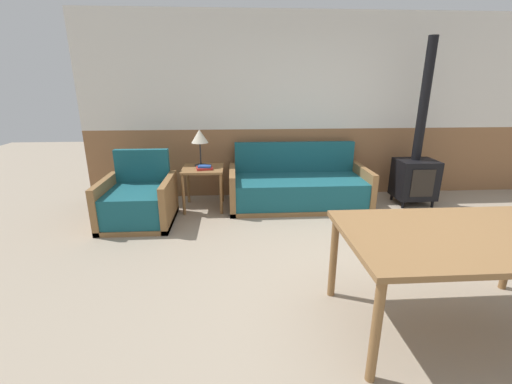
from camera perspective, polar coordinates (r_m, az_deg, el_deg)
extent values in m
plane|color=gray|center=(3.43, 20.92, -13.80)|extent=(16.00, 16.00, 0.00)
cube|color=#8E603D|center=(5.56, 10.61, 5.03)|extent=(7.20, 0.06, 1.05)
cube|color=silver|center=(5.43, 11.46, 19.04)|extent=(7.20, 0.06, 1.65)
cube|color=olive|center=(5.06, 6.94, -1.91)|extent=(1.97, 0.90, 0.06)
cube|color=#195660|center=(4.97, 7.07, 0.26)|extent=(1.81, 0.82, 0.36)
cube|color=#195660|center=(5.27, 6.41, 5.85)|extent=(1.81, 0.10, 0.45)
cube|color=olive|center=(4.90, -3.91, 0.57)|extent=(0.08, 0.90, 0.56)
cube|color=olive|center=(5.24, 17.29, 0.94)|extent=(0.08, 0.90, 0.56)
cube|color=olive|center=(4.67, -18.78, -4.49)|extent=(0.87, 0.87, 0.06)
cube|color=#195660|center=(4.58, -19.12, -2.06)|extent=(0.71, 0.79, 0.38)
cube|color=#195660|center=(4.84, -18.40, 4.17)|extent=(0.71, 0.10, 0.45)
cube|color=olive|center=(4.71, -23.71, -1.56)|extent=(0.08, 0.87, 0.58)
cube|color=olive|center=(4.50, -14.28, -1.43)|extent=(0.08, 0.87, 0.58)
cube|color=olive|center=(4.83, -8.86, 3.85)|extent=(0.56, 0.56, 0.03)
cylinder|color=olive|center=(4.71, -12.00, -0.48)|extent=(0.04, 0.04, 0.56)
cylinder|color=olive|center=(4.66, -5.85, -0.37)|extent=(0.04, 0.04, 0.56)
cylinder|color=olive|center=(5.18, -11.25, 1.27)|extent=(0.04, 0.04, 0.56)
cylinder|color=olive|center=(5.14, -5.67, 1.40)|extent=(0.04, 0.04, 0.56)
cylinder|color=#262628|center=(4.93, -9.14, 4.40)|extent=(0.18, 0.18, 0.02)
cylinder|color=#262628|center=(4.89, -9.24, 6.30)|extent=(0.02, 0.02, 0.31)
cone|color=beige|center=(4.85, -9.39, 9.17)|extent=(0.23, 0.23, 0.18)
cube|color=#B22823|center=(4.73, -8.59, 3.93)|extent=(0.24, 0.20, 0.03)
cube|color=#234799|center=(4.72, -8.56, 4.24)|extent=(0.18, 0.12, 0.03)
cube|color=olive|center=(2.75, 31.59, -6.34)|extent=(1.66, 1.00, 0.04)
cylinder|color=olive|center=(2.25, 19.33, -21.09)|extent=(0.06, 0.06, 0.71)
cylinder|color=olive|center=(2.94, 12.79, -10.60)|extent=(0.06, 0.06, 0.71)
cylinder|color=olive|center=(3.67, 36.73, -7.99)|extent=(0.06, 0.06, 0.71)
cylinder|color=black|center=(5.35, 23.27, -1.95)|extent=(0.04, 0.04, 0.10)
cylinder|color=black|center=(5.56, 27.30, -1.78)|extent=(0.04, 0.04, 0.10)
cylinder|color=black|center=(5.66, 21.67, -0.71)|extent=(0.04, 0.04, 0.10)
cylinder|color=black|center=(5.86, 25.55, -0.60)|extent=(0.04, 0.04, 0.10)
cube|color=black|center=(5.51, 24.90, 2.00)|extent=(0.55, 0.45, 0.56)
cube|color=black|center=(5.32, 26.04, 1.31)|extent=(0.33, 0.01, 0.39)
cylinder|color=black|center=(5.39, 26.24, 13.51)|extent=(0.13, 0.13, 1.65)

